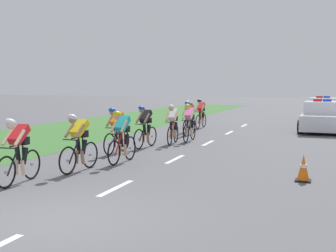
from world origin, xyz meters
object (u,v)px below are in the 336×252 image
Objects in this scene: cyclist_third at (122,136)px; police_car_nearest at (322,118)px; cyclist_eighth at (189,118)px; cyclist_tenth at (201,113)px; cyclist_fifth at (145,126)px; cyclist_seventh at (189,122)px; cyclist_lead at (18,150)px; traffic_cone_near at (303,168)px; cyclist_ninth at (189,116)px; police_car_second at (323,110)px; cyclist_fourth at (116,130)px; cyclist_second at (79,142)px; cyclist_sixth at (173,124)px.

cyclist_third is 0.39× the size of police_car_nearest.
cyclist_tenth is (-0.35, 3.27, 0.00)m from cyclist_eighth.
cyclist_fifth is 1.00× the size of cyclist_tenth.
police_car_nearest reaches higher than cyclist_seventh.
cyclist_lead is 6.63m from traffic_cone_near.
police_car_second reaches higher than cyclist_ninth.
cyclist_lead is 2.69× the size of traffic_cone_near.
cyclist_fourth is 1.00× the size of cyclist_seventh.
traffic_cone_near is (6.12, 2.50, -0.48)m from cyclist_lead.
cyclist_fourth and cyclist_seventh have the same top height.
cyclist_fifth is 15.81m from police_car_second.
cyclist_fourth is 7.38m from cyclist_ninth.
cyclist_fifth is at bearing -93.64° from cyclist_eighth.
cyclist_eighth and cyclist_tenth have the same top height.
cyclist_fourth is 1.00× the size of cyclist_tenth.
cyclist_third is 0.39× the size of police_car_second.
cyclist_eighth and cyclist_ninth have the same top height.
cyclist_second is 1.00× the size of cyclist_third.
cyclist_second is 14.01m from police_car_nearest.
cyclist_lead is 7.72m from cyclist_sixth.
cyclist_second is 0.39× the size of police_car_nearest.
cyclist_fourth is at bearing -111.47° from police_car_second.
cyclist_lead and cyclist_second have the same top height.
cyclist_seventh is 13.35m from police_car_second.
cyclist_seventh is 3.75m from cyclist_ninth.
cyclist_third and cyclist_fourth have the same top height.
cyclist_second is 1.00× the size of cyclist_fifth.
cyclist_third is 1.00× the size of cyclist_fourth.
cyclist_seventh is 1.00× the size of cyclist_ninth.
traffic_cone_near is (5.75, -11.66, -0.48)m from cyclist_tenth.
cyclist_lead is at bearing -93.80° from cyclist_eighth.
cyclist_sixth is 8.66m from police_car_nearest.
police_car_nearest is (5.99, 8.05, -0.11)m from cyclist_fifth.
cyclist_second is at bearing -91.29° from cyclist_eighth.
police_car_second reaches higher than cyclist_tenth.
police_car_nearest reaches higher than cyclist_ninth.
cyclist_tenth is at bearing 96.11° from cyclist_sixth.
cyclist_fourth reaches higher than traffic_cone_near.
cyclist_fifth is at bearing -88.63° from cyclist_ninth.
cyclist_lead is at bearing -90.68° from cyclist_fourth.
cyclist_third is at bearing -87.79° from cyclist_eighth.
cyclist_seventh is (0.91, 6.91, 0.00)m from cyclist_second.
cyclist_third and cyclist_seventh have the same top height.
cyclist_lead is 1.00× the size of cyclist_fifth.
cyclist_ninth is 11.35m from traffic_cone_near.
police_car_nearest is (6.42, 14.45, -0.11)m from cyclist_lead.
traffic_cone_near is (4.70, -6.15, -0.48)m from cyclist_seventh.
cyclist_second is 2.69× the size of traffic_cone_near.
cyclist_third and cyclist_fifth have the same top height.
cyclist_fifth is at bearing -116.77° from cyclist_sixth.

